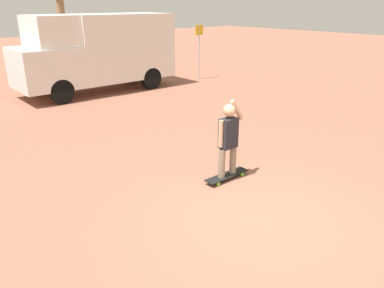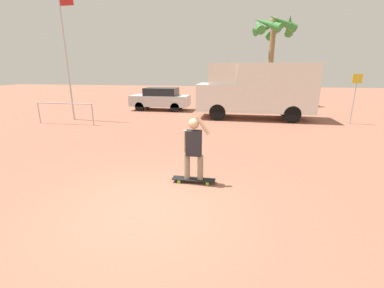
{
  "view_description": "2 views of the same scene",
  "coord_description": "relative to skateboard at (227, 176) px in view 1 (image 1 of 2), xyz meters",
  "views": [
    {
      "loc": [
        -4.45,
        -3.45,
        3.45
      ],
      "look_at": [
        0.4,
        2.25,
        0.61
      ],
      "focal_mm": 35.0,
      "sensor_mm": 36.0,
      "label": 1
    },
    {
      "loc": [
        1.64,
        -4.31,
        2.68
      ],
      "look_at": [
        0.55,
        1.78,
        0.89
      ],
      "focal_mm": 24.0,
      "sensor_mm": 36.0,
      "label": 2
    }
  ],
  "objects": [
    {
      "name": "ground_plane",
      "position": [
        -0.65,
        -1.44,
        -0.08
      ],
      "size": [
        80.0,
        80.0,
        0.0
      ],
      "primitive_type": "plane",
      "color": "#935B47"
    },
    {
      "name": "skateboard",
      "position": [
        0.0,
        0.0,
        0.0
      ],
      "size": [
        1.06,
        0.25,
        0.1
      ],
      "color": "black",
      "rests_on": "ground_plane"
    },
    {
      "name": "person_skateboarder",
      "position": [
        -0.0,
        0.0,
        0.88
      ],
      "size": [
        0.64,
        0.25,
        1.58
      ],
      "color": "gray",
      "rests_on": "skateboard"
    },
    {
      "name": "camper_van",
      "position": [
        1.99,
        9.25,
        1.58
      ],
      "size": [
        6.29,
        2.24,
        3.03
      ],
      "color": "black",
      "rests_on": "ground_plane"
    },
    {
      "name": "street_sign",
      "position": [
        6.74,
        8.54,
        1.51
      ],
      "size": [
        0.44,
        0.06,
        2.49
      ],
      "color": "#B7B7BC",
      "rests_on": "ground_plane"
    }
  ]
}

